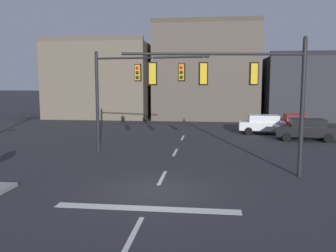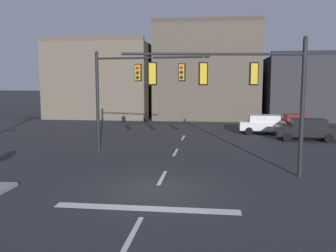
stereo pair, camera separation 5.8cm
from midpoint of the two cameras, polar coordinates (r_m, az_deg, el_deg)
The scene contains 9 objects.
ground_plane at distance 14.23m, azimuth -2.16°, elevation -10.46°, with size 400.00×400.00×0.00m, color #2B2B30.
stop_bar_paint at distance 12.36m, azimuth -3.64°, elevation -13.17°, with size 6.40×0.50×0.01m, color silver.
lane_centreline at distance 16.13m, azimuth -1.04°, elevation -8.36°, with size 0.16×26.40×0.01m.
signal_mast_near_side at distance 16.05m, azimuth 11.87°, elevation 6.78°, with size 8.08×1.28×6.33m.
signal_mast_far_side at distance 21.25m, azimuth -6.40°, elevation 6.81°, with size 6.90×0.89×6.20m.
car_lot_nearside at distance 28.46m, azimuth 21.36°, elevation -0.44°, with size 4.54×2.12×1.61m.
car_lot_middle at distance 32.47m, azimuth 19.70°, elevation 0.47°, with size 2.17×4.55×1.61m.
car_lot_farside at distance 31.00m, azimuth 15.33°, elevation 0.35°, with size 4.49×2.01×1.61m.
building_row at distance 45.64m, azimuth 2.54°, elevation 7.57°, with size 34.78×12.39×11.46m.
Camera 1 is at (2.11, -13.42, 4.23)m, focal length 37.65 mm.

